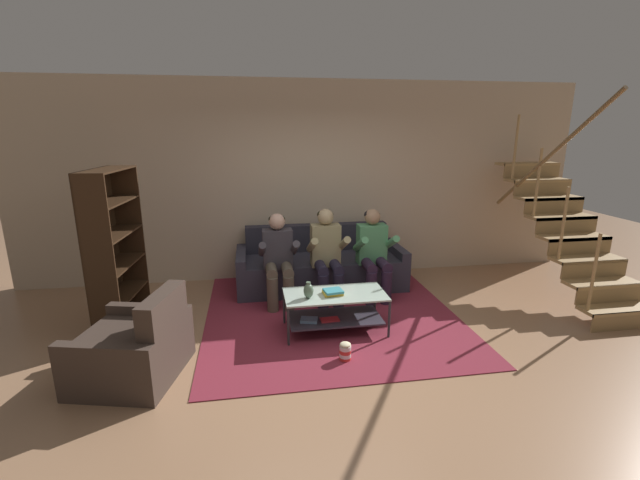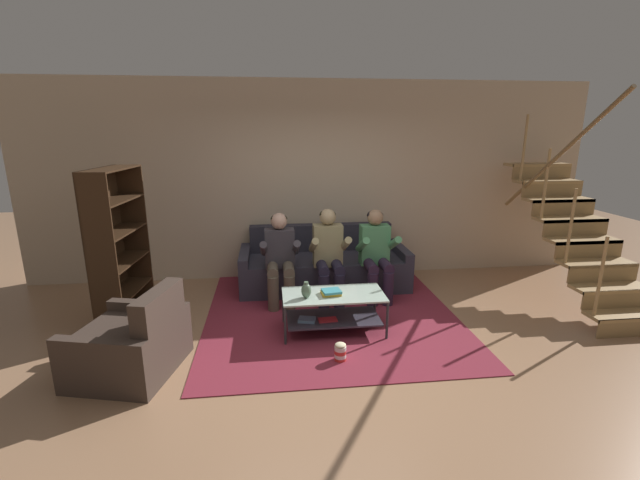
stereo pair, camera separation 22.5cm
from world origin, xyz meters
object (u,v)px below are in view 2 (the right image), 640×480
(person_seated_middle, at_px, (329,252))
(armchair, at_px, (132,344))
(person_seated_right, at_px, (376,251))
(couch, at_px, (324,267))
(coffee_table, at_px, (332,307))
(vase, at_px, (306,290))
(book_stack, at_px, (331,292))
(popcorn_tub, at_px, (340,352))
(person_seated_left, at_px, (280,255))
(bookshelf, at_px, (115,259))

(person_seated_middle, distance_m, armchair, 2.57)
(armchair, bearing_deg, person_seated_right, 29.07)
(couch, height_order, armchair, couch)
(person_seated_right, bearing_deg, coffee_table, -128.21)
(vase, bearing_deg, person_seated_middle, 68.94)
(person_seated_middle, bearing_deg, coffee_table, -95.31)
(couch, xyz_separation_m, armchair, (-2.06, -2.03, -0.01))
(person_seated_middle, xyz_separation_m, book_stack, (-0.10, -0.93, -0.19))
(couch, relative_size, person_seated_right, 1.99)
(coffee_table, xyz_separation_m, popcorn_tub, (-0.01, -0.64, -0.20))
(person_seated_left, bearing_deg, vase, -75.70)
(vase, xyz_separation_m, popcorn_tub, (0.28, -0.57, -0.44))
(couch, xyz_separation_m, bookshelf, (-2.52, -0.89, 0.48))
(person_seated_left, distance_m, person_seated_right, 1.26)
(person_seated_right, distance_m, bookshelf, 3.17)
(book_stack, height_order, popcorn_tub, book_stack)
(person_seated_left, height_order, armchair, person_seated_left)
(person_seated_left, height_order, person_seated_middle, person_seated_middle)
(coffee_table, height_order, vase, vase)
(person_seated_right, bearing_deg, person_seated_middle, 179.81)
(person_seated_left, xyz_separation_m, armchair, (-1.43, -1.49, -0.37))
(book_stack, bearing_deg, person_seated_left, 119.95)
(book_stack, distance_m, bookshelf, 2.51)
(book_stack, bearing_deg, person_seated_right, 51.71)
(coffee_table, bearing_deg, couch, 86.65)
(book_stack, bearing_deg, bookshelf, 166.60)
(person_seated_middle, height_order, vase, person_seated_middle)
(person_seated_right, bearing_deg, person_seated_left, -179.92)
(coffee_table, distance_m, book_stack, 0.18)
(book_stack, bearing_deg, couch, 86.12)
(vase, height_order, book_stack, vase)
(book_stack, relative_size, bookshelf, 0.13)
(vase, height_order, armchair, armchair)
(person_seated_right, relative_size, armchair, 1.08)
(person_seated_left, distance_m, coffee_table, 1.11)
(book_stack, bearing_deg, person_seated_middle, 83.90)
(bookshelf, xyz_separation_m, armchair, (0.47, -1.15, -0.50))
(vase, bearing_deg, popcorn_tub, -63.38)
(couch, distance_m, armchair, 2.89)
(coffee_table, bearing_deg, person_seated_left, 121.04)
(armchair, relative_size, popcorn_tub, 5.76)
(couch, bearing_deg, armchair, -135.33)
(coffee_table, xyz_separation_m, armchair, (-1.97, -0.58, -0.03))
(coffee_table, relative_size, book_stack, 4.96)
(book_stack, bearing_deg, coffee_table, 47.17)
(vase, bearing_deg, armchair, -163.13)
(couch, bearing_deg, vase, -104.01)
(person_seated_middle, distance_m, coffee_table, 0.99)
(person_seated_left, relative_size, coffee_table, 1.04)
(book_stack, height_order, armchair, armchair)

